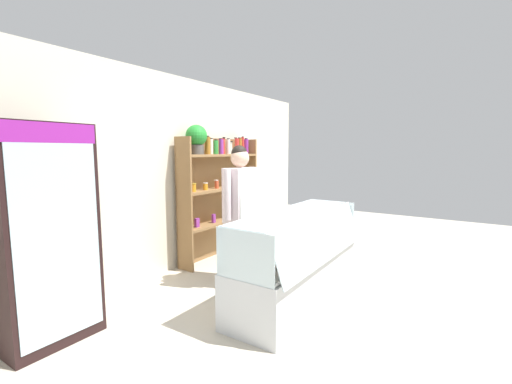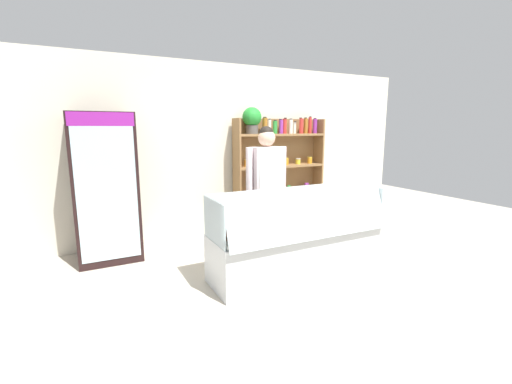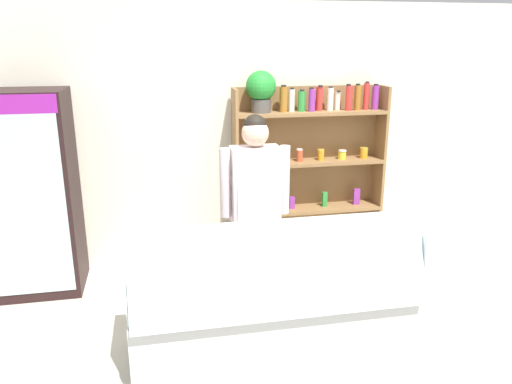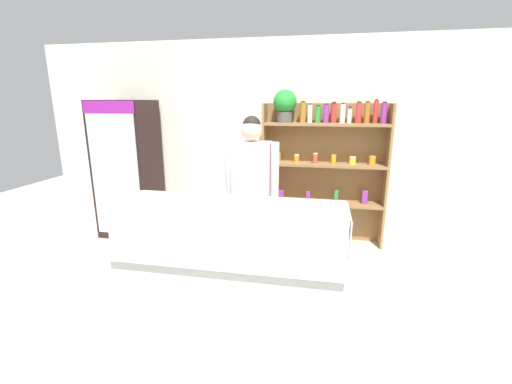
# 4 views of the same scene
# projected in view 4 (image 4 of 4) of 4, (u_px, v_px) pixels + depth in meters

# --- Properties ---
(ground_plane) EXTENTS (12.00, 12.00, 0.00)m
(ground_plane) POSITION_uv_depth(u_px,v_px,m) (236.00, 305.00, 3.26)
(ground_plane) COLOR beige
(back_wall) EXTENTS (6.80, 0.10, 2.70)m
(back_wall) POSITION_uv_depth(u_px,v_px,m) (270.00, 141.00, 4.82)
(back_wall) COLOR silver
(back_wall) RESTS_ON ground
(drinks_fridge) EXTENTS (0.76, 0.65, 1.90)m
(drinks_fridge) POSITION_uv_depth(u_px,v_px,m) (128.00, 169.00, 4.86)
(drinks_fridge) COLOR black
(drinks_fridge) RESTS_ON ground
(shelving_unit) EXTENTS (1.62, 0.30, 2.03)m
(shelving_unit) POSITION_uv_depth(u_px,v_px,m) (318.00, 156.00, 4.53)
(shelving_unit) COLOR olive
(shelving_unit) RESTS_ON ground
(deli_display_case) EXTENTS (2.07, 0.71, 1.01)m
(deli_display_case) POSITION_uv_depth(u_px,v_px,m) (231.00, 274.00, 3.20)
(deli_display_case) COLOR silver
(deli_display_case) RESTS_ON ground
(shop_clerk) EXTENTS (0.60, 0.25, 1.74)m
(shop_clerk) POSITION_uv_depth(u_px,v_px,m) (252.00, 181.00, 3.77)
(shop_clerk) COLOR #383D51
(shop_clerk) RESTS_ON ground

